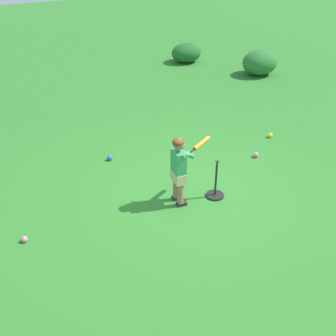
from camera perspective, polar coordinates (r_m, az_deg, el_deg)
The scene contains 9 objects.
ground_plane at distance 6.36m, azimuth 4.29°, elevation -3.35°, with size 40.00×40.00×0.00m, color #2D7528.
child_batter at distance 5.77m, azimuth 1.75°, elevation 0.48°, with size 0.75×0.35×1.08m.
play_ball_far_right at distance 8.22m, azimuth 14.29°, elevation 4.53°, with size 0.09×0.09×0.09m, color yellow.
play_ball_behind_batter at distance 7.43m, azimuth 12.37°, elevation 1.84°, with size 0.09×0.09×0.09m, color pink.
play_ball_near_batter at distance 5.71m, azimuth -19.71°, elevation -9.48°, with size 0.09×0.09×0.09m, color pink.
play_ball_far_left at distance 7.24m, azimuth -8.27°, elevation 1.44°, with size 0.10×0.10×0.10m, color blue.
batting_tee at distance 6.22m, azimuth 6.71°, elevation -3.18°, with size 0.28×0.28×0.62m.
shrub_left_background at distance 11.84m, azimuth 12.89°, elevation 14.38°, with size 1.02×0.87×0.69m, color #286B2D.
shrub_right_background at distance 12.78m, azimuth 2.62°, elevation 16.02°, with size 0.93×0.80×0.57m, color #1E5B23.
Camera 1 is at (-3.06, -4.28, 3.58)m, focal length 42.96 mm.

